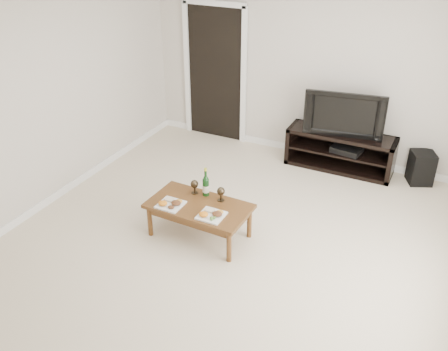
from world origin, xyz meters
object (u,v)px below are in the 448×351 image
media_console (340,151)px  coffee_table (199,220)px  television (345,112)px  subwoofer (421,168)px

media_console → coffee_table: (-0.99, -2.33, -0.07)m
television → coffee_table: television is taller
television → subwoofer: television is taller
media_console → coffee_table: bearing=-113.1°
television → subwoofer: (1.10, 0.09, -0.64)m
media_console → subwoofer: bearing=4.6°
subwoofer → coffee_table: size_ratio=0.39×
media_console → television: size_ratio=1.39×
television → media_console: bearing=0.0°
media_console → subwoofer: size_ratio=3.34×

